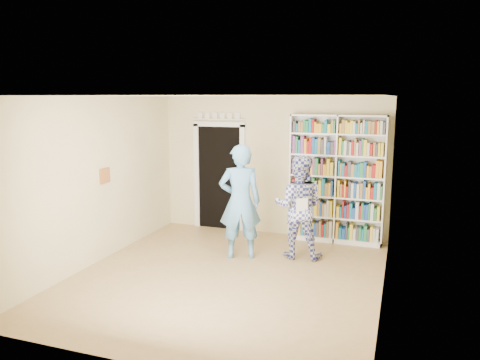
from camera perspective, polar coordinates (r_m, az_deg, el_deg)
name	(u,v)px	position (r m, az deg, el deg)	size (l,w,h in m)	color
floor	(227,277)	(7.22, -1.63, -11.73)	(5.00, 5.00, 0.00)	#9A794A
ceiling	(226,96)	(6.71, -1.75, 10.21)	(5.00, 5.00, 0.00)	white
wall_back	(272,166)	(9.18, 3.91, 1.70)	(4.50, 4.50, 0.00)	beige
wall_left	(97,181)	(7.92, -17.08, -0.07)	(5.00, 5.00, 0.00)	beige
wall_right	(387,201)	(6.40, 17.48, -2.42)	(5.00, 5.00, 0.00)	beige
bookshelf	(336,179)	(8.80, 11.68, 0.15)	(1.72, 0.32, 2.37)	white
doorway	(219,172)	(9.54, -2.52, 0.99)	(1.10, 0.08, 2.43)	black
wall_art	(105,176)	(8.06, -16.14, 0.51)	(0.03, 0.25, 0.25)	brown
man_blue	(240,202)	(7.80, 0.01, -2.66)	(0.70, 0.46, 1.93)	#5C9ACD
man_plaid	(298,207)	(7.89, 7.14, -3.26)	(0.85, 0.66, 1.75)	navy
paper_sheet	(302,207)	(7.61, 7.55, -3.25)	(0.20, 0.01, 0.28)	white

